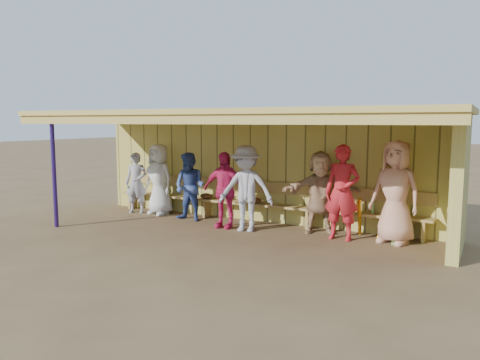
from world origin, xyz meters
name	(u,v)px	position (x,y,z in m)	size (l,w,h in m)	color
ground	(232,232)	(0.00, 0.00, 0.00)	(90.00, 90.00, 0.00)	brown
player_a	(136,183)	(-3.12, 0.66, 0.76)	(0.55, 0.36, 1.52)	#949199
player_b	(159,179)	(-2.52, 0.81, 0.87)	(0.85, 0.56, 1.75)	silver
player_c	(190,187)	(-1.42, 0.55, 0.79)	(0.77, 0.60, 1.57)	#344D91
player_d	(224,190)	(-0.36, 0.30, 0.82)	(0.96, 0.40, 1.64)	#CD2056
player_e	(246,188)	(0.21, 0.24, 0.90)	(1.16, 0.67, 1.80)	#9999A1
player_f	(320,192)	(1.61, 0.81, 0.84)	(1.57, 0.50, 1.69)	tan
player_g	(342,192)	(2.16, 0.48, 0.93)	(0.68, 0.44, 1.85)	red
player_h	(396,192)	(3.12, 0.70, 0.97)	(0.95, 0.62, 1.94)	tan
dugout_structure	(264,149)	(0.39, 0.69, 1.69)	(8.80, 3.20, 2.50)	tan
bench	(256,199)	(0.00, 1.12, 0.53)	(7.60, 0.34, 0.93)	#AE8E4A
dugout_equipment	(233,200)	(-0.54, 0.99, 0.49)	(6.01, 0.62, 0.80)	orange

